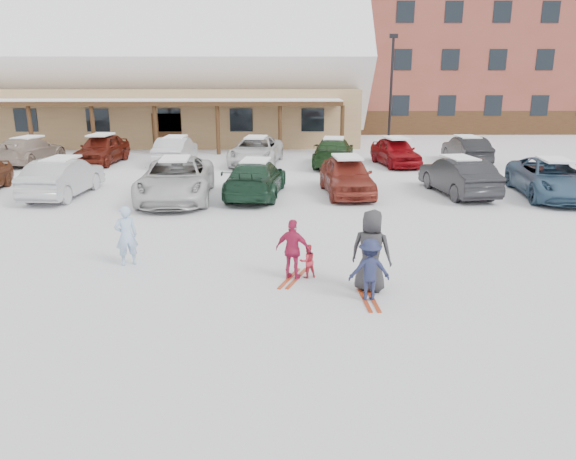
{
  "coord_description": "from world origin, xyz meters",
  "views": [
    {
      "loc": [
        0.2,
        -12.02,
        4.7
      ],
      "look_at": [
        0.3,
        1.0,
        1.0
      ],
      "focal_mm": 35.0,
      "sensor_mm": 36.0,
      "label": 1
    }
  ],
  "objects_px": {
    "parked_car_5": "(458,176)",
    "parked_car_8": "(102,149)",
    "parked_car_1": "(63,177)",
    "parked_car_4": "(347,176)",
    "lamp_post": "(391,86)",
    "day_lodge": "(150,82)",
    "parked_car_3": "(256,178)",
    "parked_car_11": "(333,152)",
    "parked_car_10": "(256,151)",
    "child_magenta": "(293,250)",
    "parked_car_12": "(395,152)",
    "child_navy": "(370,270)",
    "alpine_hotel": "(450,22)",
    "bystander_dark": "(371,251)",
    "parked_car_6": "(553,178)",
    "parked_car_7": "(29,150)",
    "parked_car_9": "(176,151)",
    "adult_skier": "(126,236)",
    "toddler_red": "(307,261)",
    "parked_car_13": "(466,150)",
    "parked_car_2": "(176,179)"
  },
  "relations": [
    {
      "from": "parked_car_3",
      "to": "day_lodge",
      "type": "bearing_deg",
      "value": -60.04
    },
    {
      "from": "bystander_dark",
      "to": "parked_car_6",
      "type": "xyz_separation_m",
      "value": [
        8.43,
        9.52,
        -0.19
      ]
    },
    {
      "from": "alpine_hotel",
      "to": "child_magenta",
      "type": "xyz_separation_m",
      "value": [
        -13.86,
        -37.68,
        -7.91
      ]
    },
    {
      "from": "parked_car_5",
      "to": "parked_car_7",
      "type": "distance_m",
      "value": 21.65
    },
    {
      "from": "parked_car_6",
      "to": "parked_car_10",
      "type": "bearing_deg",
      "value": 152.7
    },
    {
      "from": "child_magenta",
      "to": "parked_car_7",
      "type": "relative_size",
      "value": 0.3
    },
    {
      "from": "lamp_post",
      "to": "parked_car_3",
      "type": "distance_m",
      "value": 16.4
    },
    {
      "from": "parked_car_4",
      "to": "child_navy",
      "type": "bearing_deg",
      "value": -97.65
    },
    {
      "from": "parked_car_5",
      "to": "parked_car_8",
      "type": "bearing_deg",
      "value": -33.98
    },
    {
      "from": "parked_car_4",
      "to": "lamp_post",
      "type": "bearing_deg",
      "value": 69.25
    },
    {
      "from": "alpine_hotel",
      "to": "bystander_dark",
      "type": "xyz_separation_m",
      "value": [
        -12.17,
        -38.39,
        -7.71
      ]
    },
    {
      "from": "parked_car_8",
      "to": "parked_car_12",
      "type": "bearing_deg",
      "value": 1.73
    },
    {
      "from": "alpine_hotel",
      "to": "parked_car_5",
      "type": "bearing_deg",
      "value": -104.28
    },
    {
      "from": "child_navy",
      "to": "parked_car_6",
      "type": "distance_m",
      "value": 13.19
    },
    {
      "from": "child_navy",
      "to": "parked_car_10",
      "type": "relative_size",
      "value": 0.26
    },
    {
      "from": "child_magenta",
      "to": "parked_car_9",
      "type": "xyz_separation_m",
      "value": [
        -5.82,
        16.87,
        -0.01
      ]
    },
    {
      "from": "lamp_post",
      "to": "parked_car_5",
      "type": "xyz_separation_m",
      "value": [
        0.22,
        -13.86,
        -3.1
      ]
    },
    {
      "from": "toddler_red",
      "to": "parked_car_13",
      "type": "distance_m",
      "value": 19.35
    },
    {
      "from": "adult_skier",
      "to": "bystander_dark",
      "type": "bearing_deg",
      "value": 136.67
    },
    {
      "from": "child_magenta",
      "to": "parked_car_6",
      "type": "xyz_separation_m",
      "value": [
        10.12,
        8.81,
        0.01
      ]
    },
    {
      "from": "parked_car_6",
      "to": "alpine_hotel",
      "type": "bearing_deg",
      "value": 89.49
    },
    {
      "from": "day_lodge",
      "to": "parked_car_1",
      "type": "height_order",
      "value": "day_lodge"
    },
    {
      "from": "lamp_post",
      "to": "parked_car_1",
      "type": "relative_size",
      "value": 1.52
    },
    {
      "from": "child_magenta",
      "to": "parked_car_12",
      "type": "relative_size",
      "value": 0.35
    },
    {
      "from": "parked_car_12",
      "to": "parked_car_8",
      "type": "bearing_deg",
      "value": 168.19
    },
    {
      "from": "parked_car_1",
      "to": "parked_car_8",
      "type": "relative_size",
      "value": 1.01
    },
    {
      "from": "adult_skier",
      "to": "child_magenta",
      "type": "xyz_separation_m",
      "value": [
        4.13,
        -1.04,
        -0.04
      ]
    },
    {
      "from": "day_lodge",
      "to": "parked_car_4",
      "type": "relative_size",
      "value": 6.63
    },
    {
      "from": "parked_car_3",
      "to": "parked_car_6",
      "type": "distance_m",
      "value": 11.42
    },
    {
      "from": "alpine_hotel",
      "to": "lamp_post",
      "type": "distance_m",
      "value": 16.99
    },
    {
      "from": "parked_car_10",
      "to": "parked_car_11",
      "type": "xyz_separation_m",
      "value": [
        3.98,
        -0.51,
        -0.0
      ]
    },
    {
      "from": "parked_car_2",
      "to": "parked_car_8",
      "type": "distance_m",
      "value": 10.22
    },
    {
      "from": "toddler_red",
      "to": "parked_car_2",
      "type": "distance_m",
      "value": 9.58
    },
    {
      "from": "parked_car_1",
      "to": "parked_car_10",
      "type": "relative_size",
      "value": 0.88
    },
    {
      "from": "parked_car_4",
      "to": "parked_car_9",
      "type": "bearing_deg",
      "value": 133.05
    },
    {
      "from": "toddler_red",
      "to": "parked_car_6",
      "type": "height_order",
      "value": "parked_car_6"
    },
    {
      "from": "parked_car_6",
      "to": "child_magenta",
      "type": "bearing_deg",
      "value": -132.09
    },
    {
      "from": "parked_car_7",
      "to": "parked_car_10",
      "type": "height_order",
      "value": "parked_car_10"
    },
    {
      "from": "bystander_dark",
      "to": "parked_car_7",
      "type": "xyz_separation_m",
      "value": [
        -15.24,
        17.85,
        -0.22
      ]
    },
    {
      "from": "toddler_red",
      "to": "parked_car_5",
      "type": "xyz_separation_m",
      "value": [
        6.3,
        9.2,
        0.33
      ]
    },
    {
      "from": "toddler_red",
      "to": "parked_car_10",
      "type": "xyz_separation_m",
      "value": [
        -1.98,
        16.69,
        0.3
      ]
    },
    {
      "from": "parked_car_6",
      "to": "lamp_post",
      "type": "bearing_deg",
      "value": 111.34
    },
    {
      "from": "day_lodge",
      "to": "parked_car_10",
      "type": "xyz_separation_m",
      "value": [
        7.77,
        -10.84,
        -3.23
      ]
    },
    {
      "from": "parked_car_2",
      "to": "toddler_red",
      "type": "bearing_deg",
      "value": -65.03
    },
    {
      "from": "parked_car_3",
      "to": "parked_car_11",
      "type": "height_order",
      "value": "parked_car_11"
    },
    {
      "from": "day_lodge",
      "to": "lamp_post",
      "type": "height_order",
      "value": "day_lodge"
    },
    {
      "from": "child_navy",
      "to": "parked_car_1",
      "type": "xyz_separation_m",
      "value": [
        -10.32,
        10.33,
        0.07
      ]
    },
    {
      "from": "parked_car_3",
      "to": "parked_car_5",
      "type": "height_order",
      "value": "parked_car_5"
    },
    {
      "from": "parked_car_5",
      "to": "parked_car_9",
      "type": "relative_size",
      "value": 1.03
    },
    {
      "from": "parked_car_2",
      "to": "parked_car_8",
      "type": "bearing_deg",
      "value": 118.63
    }
  ]
}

